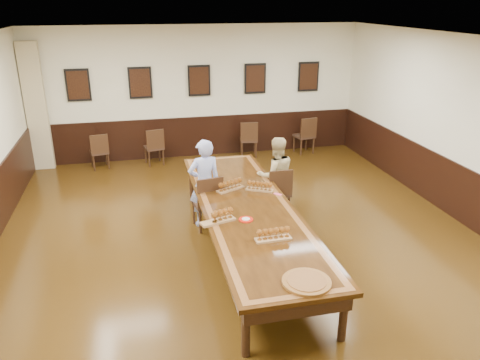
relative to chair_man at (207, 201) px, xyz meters
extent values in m
cube|color=black|center=(0.49, -0.93, -0.50)|extent=(8.00, 10.00, 0.02)
cube|color=white|center=(0.49, -0.93, 2.72)|extent=(8.00, 10.00, 0.02)
cube|color=beige|center=(0.49, 4.08, 1.11)|extent=(8.00, 0.02, 3.20)
imported|color=#556ED5|center=(-0.02, 0.10, 0.29)|extent=(0.62, 0.46, 1.56)
imported|color=#CBB87F|center=(1.33, 0.32, 0.24)|extent=(0.73, 0.57, 1.45)
cube|color=#F15070|center=(1.09, -0.59, 0.27)|extent=(0.14, 0.14, 0.01)
cube|color=tan|center=(-3.26, 3.89, 0.96)|extent=(0.45, 0.18, 2.90)
cube|color=black|center=(0.49, 4.05, 0.01)|extent=(7.98, 0.04, 1.00)
cube|color=black|center=(4.47, -0.93, 0.01)|extent=(0.04, 9.98, 1.00)
cube|color=black|center=(0.49, -0.93, 0.23)|extent=(1.40, 5.00, 0.06)
cube|color=#905E2F|center=(0.49, -0.93, 0.26)|extent=(1.28, 4.88, 0.00)
cube|color=black|center=(0.49, -0.93, 0.26)|extent=(1.10, 4.70, 0.00)
cube|color=black|center=(0.49, -0.93, 0.08)|extent=(1.25, 4.85, 0.18)
cylinder|color=black|center=(-0.09, -3.25, -0.14)|extent=(0.10, 0.10, 0.69)
cylinder|color=black|center=(1.07, -3.25, -0.14)|extent=(0.10, 0.10, 0.69)
cylinder|color=black|center=(-0.09, 1.39, -0.14)|extent=(0.10, 0.10, 0.69)
cylinder|color=black|center=(1.07, 1.39, -0.14)|extent=(0.10, 0.10, 0.69)
cube|color=black|center=(-2.31, 4.01, 1.41)|extent=(0.54, 0.03, 0.74)
cube|color=black|center=(-2.31, 3.99, 1.41)|extent=(0.46, 0.01, 0.64)
cube|color=black|center=(-0.91, 4.01, 1.41)|extent=(0.54, 0.03, 0.74)
cube|color=black|center=(-0.91, 3.99, 1.41)|extent=(0.46, 0.01, 0.64)
cube|color=black|center=(0.49, 4.01, 1.41)|extent=(0.54, 0.03, 0.74)
cube|color=black|center=(0.49, 3.99, 1.41)|extent=(0.46, 0.01, 0.64)
cube|color=black|center=(1.89, 4.01, 1.41)|extent=(0.54, 0.03, 0.74)
cube|color=black|center=(1.89, 3.99, 1.41)|extent=(0.46, 0.01, 0.64)
cube|color=black|center=(3.29, 4.01, 1.41)|extent=(0.54, 0.03, 0.74)
cube|color=black|center=(3.29, 3.99, 1.41)|extent=(0.46, 0.01, 0.64)
cube|color=olive|center=(0.37, -0.23, 0.28)|extent=(0.51, 0.35, 0.03)
cube|color=olive|center=(0.84, -0.36, 0.28)|extent=(0.46, 0.34, 0.03)
cube|color=olive|center=(-0.05, -1.37, 0.28)|extent=(0.54, 0.30, 0.03)
cube|color=olive|center=(0.57, -2.06, 0.28)|extent=(0.49, 0.16, 0.03)
cylinder|color=red|center=(0.36, -1.40, 0.27)|extent=(0.21, 0.21, 0.02)
cylinder|color=silver|center=(0.36, -1.40, 0.28)|extent=(0.12, 0.12, 0.01)
cylinder|color=#603713|center=(0.64, -3.12, 0.28)|extent=(0.69, 0.69, 0.04)
cylinder|color=#905E2F|center=(0.64, -3.12, 0.30)|extent=(0.55, 0.55, 0.01)
camera|label=1|loc=(-1.09, -7.33, 3.26)|focal=35.00mm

